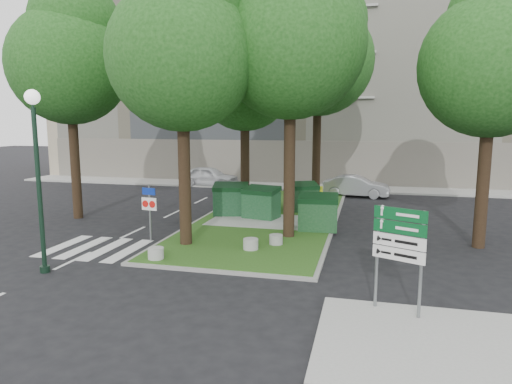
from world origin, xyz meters
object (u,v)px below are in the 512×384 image
(directional_sign, at_px, (399,244))
(tree_median_mid, at_px, (247,71))
(litter_bin, at_px, (319,193))
(dumpster_c, at_px, (302,197))
(tree_median_near_right, at_px, (294,28))
(car_white, at_px, (209,176))
(bollard_mid, at_px, (251,244))
(street_lamp, at_px, (37,160))
(car_silver, at_px, (356,186))
(tree_street_right, at_px, (496,52))
(dumpster_b, at_px, (261,203))
(tree_median_far, at_px, (320,49))
(bollard_left, at_px, (156,253))
(bollard_right, at_px, (276,239))
(tree_median_near_left, at_px, (184,42))
(dumpster_a, at_px, (231,199))
(traffic_sign_pole, at_px, (150,205))
(dumpster_d, at_px, (318,212))
(tree_street_left, at_px, (71,53))

(directional_sign, bearing_deg, tree_median_mid, 145.72)
(tree_median_mid, height_order, litter_bin, tree_median_mid)
(dumpster_c, distance_m, litter_bin, 3.48)
(tree_median_near_right, distance_m, car_white, 17.06)
(bollard_mid, xyz_separation_m, directional_sign, (4.70, -4.34, 1.48))
(street_lamp, relative_size, car_silver, 1.38)
(tree_median_mid, relative_size, tree_street_right, 0.99)
(tree_median_mid, bearing_deg, dumpster_b, -53.76)
(tree_median_far, xyz_separation_m, bollard_left, (-4.02, -11.56, -8.01))
(bollard_right, xyz_separation_m, car_silver, (2.52, 12.28, 0.36))
(tree_median_far, relative_size, bollard_right, 24.13)
(tree_median_near_left, xyz_separation_m, tree_median_mid, (0.50, 6.50, -0.34))
(tree_median_near_left, relative_size, dumpster_c, 5.67)
(tree_median_near_left, distance_m, dumpster_a, 8.42)
(bollard_mid, relative_size, car_white, 0.13)
(tree_median_near_right, height_order, dumpster_b, tree_median_near_right)
(bollard_mid, distance_m, traffic_sign_pole, 4.34)
(dumpster_d, xyz_separation_m, traffic_sign_pole, (-6.14, -2.94, 0.58))
(bollard_left, bearing_deg, tree_median_mid, 84.51)
(tree_median_far, height_order, car_white, tree_median_far)
(tree_median_near_right, distance_m, bollard_right, 7.81)
(bollard_left, bearing_deg, litter_bin, 72.58)
(tree_median_near_left, relative_size, bollard_right, 21.31)
(litter_bin, height_order, street_lamp, street_lamp)
(dumpster_a, xyz_separation_m, litter_bin, (3.69, 5.26, -0.36))
(tree_street_right, bearing_deg, directional_sign, -115.51)
(car_white, bearing_deg, dumpster_a, -150.52)
(tree_street_left, xyz_separation_m, dumpster_a, (6.97, 1.90, -6.79))
(car_silver, bearing_deg, dumpster_b, 158.54)
(tree_median_near_left, distance_m, bollard_left, 7.31)
(dumpster_a, bearing_deg, dumpster_c, 17.90)
(dumpster_c, xyz_separation_m, street_lamp, (-6.37, -11.03, 2.66))
(tree_median_near_right, bearing_deg, bollard_mid, -115.76)
(tree_median_near_right, bearing_deg, street_lamp, -139.11)
(tree_median_far, height_order, tree_street_left, tree_median_far)
(tree_median_near_left, height_order, bollard_right, tree_median_near_left)
(tree_median_far, bearing_deg, tree_median_mid, -136.85)
(litter_bin, bearing_deg, tree_median_far, -88.43)
(dumpster_a, distance_m, bollard_left, 7.49)
(tree_median_near_left, distance_m, tree_street_right, 10.80)
(tree_median_near_left, bearing_deg, bollard_mid, -5.20)
(dumpster_b, xyz_separation_m, car_white, (-6.19, 10.09, -0.12))
(tree_median_far, bearing_deg, street_lamp, -117.41)
(litter_bin, bearing_deg, bollard_left, -107.42)
(tree_street_left, relative_size, dumpster_d, 6.48)
(tree_median_near_right, relative_size, bollard_left, 22.08)
(tree_street_right, distance_m, dumpster_a, 12.52)
(bollard_right, bearing_deg, dumpster_b, 109.96)
(dumpster_b, xyz_separation_m, litter_bin, (2.09, 5.63, -0.33))
(street_lamp, bearing_deg, tree_median_far, 62.59)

